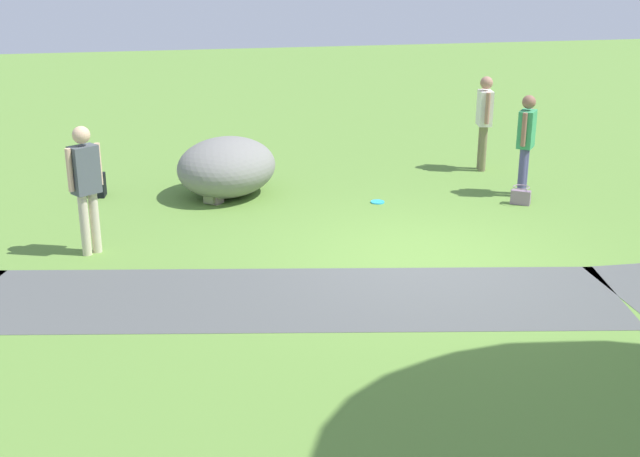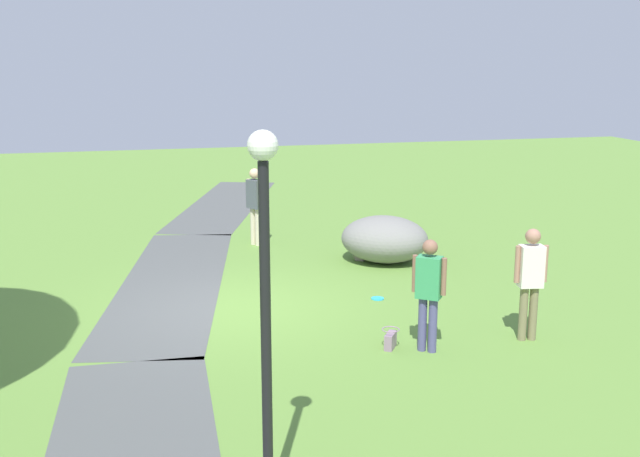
# 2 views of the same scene
# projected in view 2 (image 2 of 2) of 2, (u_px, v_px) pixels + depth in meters

# --- Properties ---
(ground_plane) EXTENTS (48.00, 48.00, 0.00)m
(ground_plane) POSITION_uv_depth(u_px,v_px,m) (235.00, 309.00, 13.33)
(ground_plane) COLOR olive
(footpath_segment_mid) EXTENTS (8.21, 3.30, 0.01)m
(footpath_segment_mid) POSITION_uv_depth(u_px,v_px,m) (172.00, 282.00, 14.93)
(footpath_segment_mid) COLOR #4F5251
(footpath_segment_mid) RESTS_ON ground
(footpath_segment_far) EXTENTS (8.20, 4.33, 0.01)m
(footpath_segment_far) POSITION_uv_depth(u_px,v_px,m) (225.00, 204.00, 22.71)
(footpath_segment_far) COLOR #4F5251
(footpath_segment_far) RESTS_ON ground
(lamp_post) EXTENTS (0.28, 0.28, 3.73)m
(lamp_post) POSITION_uv_depth(u_px,v_px,m) (265.00, 287.00, 6.93)
(lamp_post) COLOR black
(lamp_post) RESTS_ON ground
(lawn_boulder) EXTENTS (2.40, 2.47, 1.00)m
(lawn_boulder) POSITION_uv_depth(u_px,v_px,m) (385.00, 239.00, 16.29)
(lawn_boulder) COLOR gray
(lawn_boulder) RESTS_ON ground
(woman_with_handbag) EXTENTS (0.41, 0.43, 1.74)m
(woman_with_handbag) POSITION_uv_depth(u_px,v_px,m) (429.00, 287.00, 11.21)
(woman_with_handbag) COLOR #4C497A
(woman_with_handbag) RESTS_ON ground
(man_near_boulder) EXTENTS (0.44, 0.40, 1.82)m
(man_near_boulder) POSITION_uv_depth(u_px,v_px,m) (255.00, 200.00, 17.59)
(man_near_boulder) COLOR beige
(man_near_boulder) RESTS_ON ground
(passerby_on_path) EXTENTS (0.29, 0.51, 1.79)m
(passerby_on_path) POSITION_uv_depth(u_px,v_px,m) (531.00, 276.00, 11.67)
(passerby_on_path) COLOR #79704E
(passerby_on_path) RESTS_ON ground
(handbag_on_grass) EXTENTS (0.38, 0.38, 0.31)m
(handbag_on_grass) POSITION_uv_depth(u_px,v_px,m) (390.00, 339.00, 11.52)
(handbag_on_grass) COLOR gray
(handbag_on_grass) RESTS_ON ground
(backpack_by_boulder) EXTENTS (0.35, 0.35, 0.40)m
(backpack_by_boulder) POSITION_uv_depth(u_px,v_px,m) (361.00, 251.00, 16.52)
(backpack_by_boulder) COLOR gray
(backpack_by_boulder) RESTS_ON ground
(spare_backpack_on_lawn) EXTENTS (0.29, 0.30, 0.40)m
(spare_backpack_on_lawn) POSITION_uv_depth(u_px,v_px,m) (369.00, 230.00, 18.50)
(spare_backpack_on_lawn) COLOR black
(spare_backpack_on_lawn) RESTS_ON ground
(frisbee_on_grass) EXTENTS (0.23, 0.23, 0.02)m
(frisbee_on_grass) POSITION_uv_depth(u_px,v_px,m) (378.00, 298.00, 13.87)
(frisbee_on_grass) COLOR #29ABD8
(frisbee_on_grass) RESTS_ON ground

